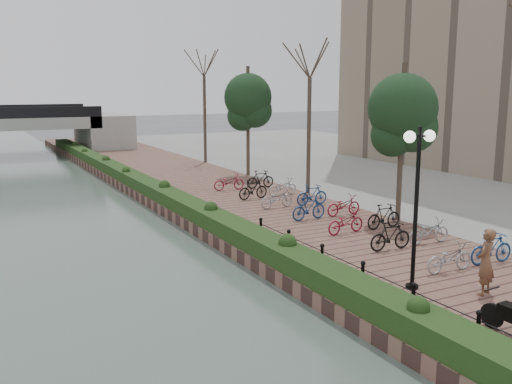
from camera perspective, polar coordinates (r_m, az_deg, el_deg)
ground at (r=13.69m, az=13.78°, el=-16.03°), size 220.00×220.00×0.00m
promenade at (r=29.83m, az=-2.85°, el=-0.72°), size 8.00×75.00×0.50m
inland_pavement at (r=39.24m, az=18.85°, el=1.44°), size 24.00×75.00×0.50m
hedge at (r=30.83m, az=-10.57°, el=0.52°), size 1.10×56.00×0.60m
chain_fence at (r=15.60m, az=12.92°, el=-9.24°), size 0.10×14.10×0.70m
lamppost at (r=15.95m, az=15.88°, el=1.89°), size 1.02×0.32×4.49m
pedestrian at (r=16.60m, az=21.98°, el=-6.49°), size 0.78×0.64×1.83m
bicycle_parking at (r=24.61m, az=7.03°, el=-1.48°), size 2.40×17.32×1.00m
street_trees at (r=27.27m, az=9.12°, el=5.40°), size 3.20×37.12×6.80m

